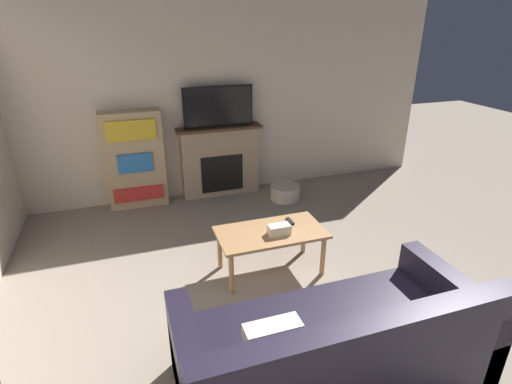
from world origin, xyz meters
The scene contains 9 objects.
wall_back centered at (0.00, 4.44, 1.35)m, with size 6.55×0.06×2.70m.
fireplace centered at (-0.10, 4.30, 0.52)m, with size 1.23×0.28×1.03m.
tv centered at (-0.10, 4.28, 1.32)m, with size 0.99×0.03×0.57m.
couch centered at (-0.19, 0.67, 0.30)m, with size 2.15×1.00×0.89m.
coffee_table centered at (-0.11, 2.14, 0.42)m, with size 1.09×0.58×0.48m.
tissue_box centered at (-0.05, 2.06, 0.53)m, with size 0.22×0.12×0.10m.
remote_control centered at (0.15, 2.26, 0.49)m, with size 0.04×0.15×0.02m.
bookshelf centered at (-1.30, 4.27, 0.67)m, with size 0.79×0.29×1.34m.
storage_basket centered at (0.74, 3.78, 0.11)m, with size 0.43×0.43×0.21m.
Camera 1 is at (-1.38, -1.15, 2.46)m, focal length 28.00 mm.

